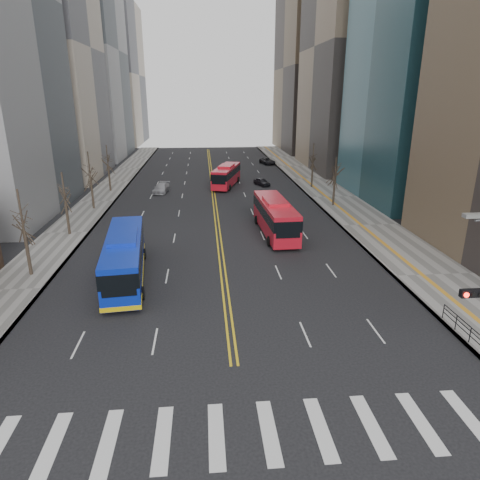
# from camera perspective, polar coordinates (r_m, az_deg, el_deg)

# --- Properties ---
(ground) EXTENTS (220.00, 220.00, 0.00)m
(ground) POSITION_cam_1_polar(r_m,az_deg,el_deg) (20.97, 0.37, -24.38)
(ground) COLOR black
(sidewalk_right) EXTENTS (7.00, 130.00, 0.15)m
(sidewalk_right) POSITION_cam_1_polar(r_m,az_deg,el_deg) (64.73, 12.30, 5.63)
(sidewalk_right) COLOR slate
(sidewalk_right) RESTS_ON ground
(sidewalk_left) EXTENTS (5.00, 130.00, 0.15)m
(sidewalk_left) POSITION_cam_1_polar(r_m,az_deg,el_deg) (63.71, -18.52, 4.87)
(sidewalk_left) COLOR slate
(sidewalk_left) RESTS_ON ground
(crosswalk) EXTENTS (26.70, 4.00, 0.01)m
(crosswalk) POSITION_cam_1_polar(r_m,az_deg,el_deg) (20.97, 0.37, -24.36)
(crosswalk) COLOR silver
(crosswalk) RESTS_ON ground
(centerline) EXTENTS (0.55, 100.00, 0.01)m
(centerline) POSITION_cam_1_polar(r_m,az_deg,el_deg) (71.69, -3.68, 7.22)
(centerline) COLOR gold
(centerline) RESTS_ON ground
(office_towers) EXTENTS (83.00, 134.00, 58.00)m
(office_towers) POSITION_cam_1_polar(r_m,az_deg,el_deg) (84.29, -4.21, 25.28)
(office_towers) COLOR gray
(office_towers) RESTS_ON ground
(pedestrian_railing) EXTENTS (0.06, 6.06, 1.02)m
(pedestrian_railing) POSITION_cam_1_polar(r_m,az_deg,el_deg) (29.68, 28.38, -10.79)
(pedestrian_railing) COLOR black
(pedestrian_railing) RESTS_ON sidewalk_right
(street_trees) EXTENTS (35.20, 47.20, 7.60)m
(street_trees) POSITION_cam_1_polar(r_m,az_deg,el_deg) (51.00, -11.39, 7.72)
(street_trees) COLOR #32281E
(street_trees) RESTS_ON ground
(blue_bus) EXTENTS (4.18, 13.31, 3.79)m
(blue_bus) POSITION_cam_1_polar(r_m,az_deg,el_deg) (35.90, -15.13, -2.03)
(blue_bus) COLOR #0C28B4
(blue_bus) RESTS_ON ground
(red_bus_near) EXTENTS (3.40, 12.21, 3.82)m
(red_bus_near) POSITION_cam_1_polar(r_m,az_deg,el_deg) (46.12, 4.71, 3.36)
(red_bus_near) COLOR red
(red_bus_near) RESTS_ON ground
(red_bus_far) EXTENTS (5.46, 11.39, 3.53)m
(red_bus_far) POSITION_cam_1_polar(r_m,az_deg,el_deg) (70.95, -1.82, 8.73)
(red_bus_far) COLOR red
(red_bus_far) RESTS_ON ground
(car_white) EXTENTS (1.90, 4.48, 1.44)m
(car_white) POSITION_cam_1_polar(r_m,az_deg,el_deg) (39.92, -14.02, -1.75)
(car_white) COLOR silver
(car_white) RESTS_ON ground
(car_dark_mid) EXTENTS (2.81, 3.96, 1.25)m
(car_dark_mid) POSITION_cam_1_polar(r_m,az_deg,el_deg) (71.78, 2.94, 7.75)
(car_dark_mid) COLOR black
(car_dark_mid) RESTS_ON ground
(car_silver) EXTENTS (2.69, 5.07, 1.40)m
(car_silver) POSITION_cam_1_polar(r_m,az_deg,el_deg) (67.48, -10.44, 6.82)
(car_silver) COLOR #959499
(car_silver) RESTS_ON ground
(car_dark_far) EXTENTS (3.33, 5.32, 1.37)m
(car_dark_far) POSITION_cam_1_polar(r_m,az_deg,el_deg) (94.69, 3.68, 10.46)
(car_dark_far) COLOR black
(car_dark_far) RESTS_ON ground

